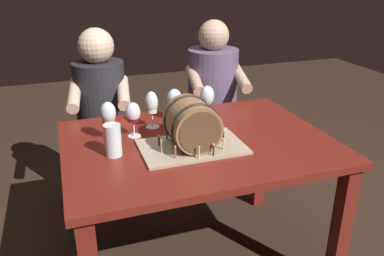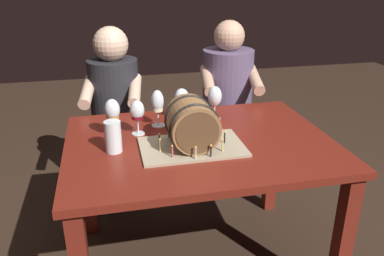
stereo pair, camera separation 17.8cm
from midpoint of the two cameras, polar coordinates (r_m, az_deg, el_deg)
dining_table at (r=1.94m, az=-1.78°, el=-4.73°), size 1.27×0.93×0.73m
barrel_cake at (r=1.78m, az=-2.87°, el=0.15°), size 0.48×0.30×0.24m
wine_glass_empty at (r=2.13m, az=-0.18°, el=4.58°), size 0.08×0.08×0.19m
wine_glass_white at (r=2.02m, az=-8.39°, el=3.35°), size 0.07×0.07×0.19m
wine_glass_red at (r=1.93m, az=-11.17°, el=1.98°), size 0.07×0.07×0.18m
wine_glass_rose at (r=2.11m, az=-4.98°, el=4.11°), size 0.08×0.08×0.18m
wine_glass_amber at (r=1.90m, az=-14.69°, el=1.86°), size 0.07×0.07×0.20m
beer_pint at (r=1.78m, az=-14.23°, el=-1.97°), size 0.07×0.07×0.15m
person_seated_left at (r=2.59m, az=-14.62°, el=-0.39°), size 0.39×0.49×1.18m
person_seated_right at (r=2.73m, az=1.09°, el=1.93°), size 0.41×0.50×1.19m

